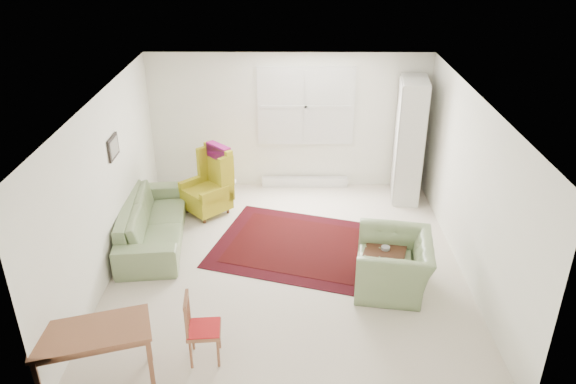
{
  "coord_description": "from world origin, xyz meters",
  "views": [
    {
      "loc": [
        0.05,
        -6.87,
        4.61
      ],
      "look_at": [
        0.0,
        0.3,
        1.05
      ],
      "focal_mm": 35.0,
      "sensor_mm": 36.0,
      "label": 1
    }
  ],
  "objects_px": {
    "stool": "(226,193)",
    "desk": "(96,359)",
    "sofa": "(152,214)",
    "wingback_chair": "(205,182)",
    "armchair": "(394,259)",
    "desk_chair": "(204,328)",
    "coffee_table": "(384,263)",
    "cabinet": "(410,141)"
  },
  "relations": [
    {
      "from": "coffee_table",
      "to": "cabinet",
      "type": "bearing_deg",
      "value": 73.52
    },
    {
      "from": "sofa",
      "to": "cabinet",
      "type": "height_order",
      "value": "cabinet"
    },
    {
      "from": "stool",
      "to": "desk_chair",
      "type": "height_order",
      "value": "desk_chair"
    },
    {
      "from": "armchair",
      "to": "stool",
      "type": "bearing_deg",
      "value": -124.9
    },
    {
      "from": "stool",
      "to": "desk",
      "type": "distance_m",
      "value": 4.35
    },
    {
      "from": "stool",
      "to": "desk_chair",
      "type": "relative_size",
      "value": 0.55
    },
    {
      "from": "desk_chair",
      "to": "coffee_table",
      "type": "bearing_deg",
      "value": -59.24
    },
    {
      "from": "coffee_table",
      "to": "desk",
      "type": "relative_size",
      "value": 0.46
    },
    {
      "from": "cabinet",
      "to": "desk",
      "type": "distance_m",
      "value": 6.22
    },
    {
      "from": "sofa",
      "to": "desk",
      "type": "distance_m",
      "value": 3.07
    },
    {
      "from": "wingback_chair",
      "to": "coffee_table",
      "type": "distance_m",
      "value": 3.34
    },
    {
      "from": "stool",
      "to": "sofa",
      "type": "bearing_deg",
      "value": -130.32
    },
    {
      "from": "sofa",
      "to": "stool",
      "type": "relative_size",
      "value": 4.85
    },
    {
      "from": "desk",
      "to": "desk_chair",
      "type": "xyz_separation_m",
      "value": [
        1.09,
        0.44,
        0.05
      ]
    },
    {
      "from": "armchair",
      "to": "stool",
      "type": "distance_m",
      "value": 3.49
    },
    {
      "from": "armchair",
      "to": "coffee_table",
      "type": "height_order",
      "value": "armchair"
    },
    {
      "from": "wingback_chair",
      "to": "cabinet",
      "type": "bearing_deg",
      "value": 56.43
    },
    {
      "from": "armchair",
      "to": "wingback_chair",
      "type": "height_order",
      "value": "wingback_chair"
    },
    {
      "from": "armchair",
      "to": "cabinet",
      "type": "xyz_separation_m",
      "value": [
        0.66,
        2.75,
        0.64
      ]
    },
    {
      "from": "wingback_chair",
      "to": "coffee_table",
      "type": "bearing_deg",
      "value": 11.64
    },
    {
      "from": "armchair",
      "to": "desk_chair",
      "type": "xyz_separation_m",
      "value": [
        -2.37,
        -1.41,
        -0.01
      ]
    },
    {
      "from": "cabinet",
      "to": "sofa",
      "type": "bearing_deg",
      "value": -152.88
    },
    {
      "from": "cabinet",
      "to": "desk",
      "type": "bearing_deg",
      "value": -124.84
    },
    {
      "from": "coffee_table",
      "to": "desk_chair",
      "type": "xyz_separation_m",
      "value": [
        -2.29,
        -1.64,
        0.2
      ]
    },
    {
      "from": "stool",
      "to": "desk",
      "type": "xyz_separation_m",
      "value": [
        -0.93,
        -4.25,
        0.14
      ]
    },
    {
      "from": "armchair",
      "to": "wingback_chair",
      "type": "distance_m",
      "value": 3.53
    },
    {
      "from": "armchair",
      "to": "coffee_table",
      "type": "distance_m",
      "value": 0.33
    },
    {
      "from": "wingback_chair",
      "to": "stool",
      "type": "height_order",
      "value": "wingback_chair"
    },
    {
      "from": "armchair",
      "to": "stool",
      "type": "height_order",
      "value": "armchair"
    },
    {
      "from": "coffee_table",
      "to": "desk",
      "type": "distance_m",
      "value": 3.97
    },
    {
      "from": "cabinet",
      "to": "armchair",
      "type": "bearing_deg",
      "value": -96.6
    },
    {
      "from": "stool",
      "to": "cabinet",
      "type": "relative_size",
      "value": 0.22
    },
    {
      "from": "armchair",
      "to": "coffee_table",
      "type": "bearing_deg",
      "value": -152.07
    },
    {
      "from": "stool",
      "to": "armchair",
      "type": "bearing_deg",
      "value": -43.52
    },
    {
      "from": "wingback_chair",
      "to": "desk",
      "type": "bearing_deg",
      "value": -53.1
    },
    {
      "from": "desk_chair",
      "to": "sofa",
      "type": "bearing_deg",
      "value": 19.06
    },
    {
      "from": "coffee_table",
      "to": "desk",
      "type": "xyz_separation_m",
      "value": [
        -3.37,
        -2.09,
        0.15
      ]
    },
    {
      "from": "wingback_chair",
      "to": "cabinet",
      "type": "relative_size",
      "value": 0.54
    },
    {
      "from": "sofa",
      "to": "coffee_table",
      "type": "height_order",
      "value": "sofa"
    },
    {
      "from": "wingback_chair",
      "to": "desk_chair",
      "type": "height_order",
      "value": "wingback_chair"
    },
    {
      "from": "stool",
      "to": "cabinet",
      "type": "height_order",
      "value": "cabinet"
    },
    {
      "from": "sofa",
      "to": "wingback_chair",
      "type": "relative_size",
      "value": 1.95
    }
  ]
}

